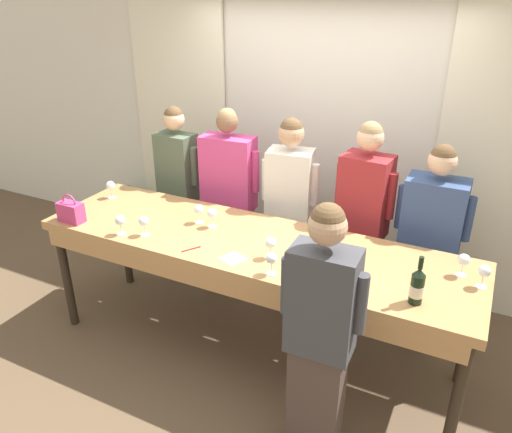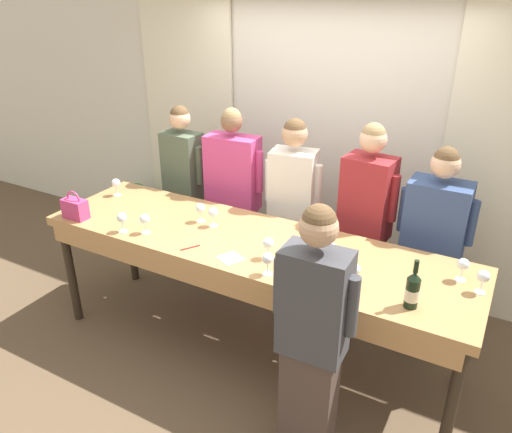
{
  "view_description": "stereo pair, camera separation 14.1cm",
  "coord_description": "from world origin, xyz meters",
  "px_view_note": "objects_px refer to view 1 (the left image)",
  "views": [
    {
      "loc": [
        1.42,
        -2.78,
        2.64
      ],
      "look_at": [
        0.0,
        0.09,
        1.13
      ],
      "focal_mm": 35.0,
      "sensor_mm": 36.0,
      "label": 1
    },
    {
      "loc": [
        1.55,
        -2.71,
        2.64
      ],
      "look_at": [
        0.0,
        0.09,
        1.13
      ],
      "focal_mm": 35.0,
      "sensor_mm": 36.0,
      "label": 2
    }
  ],
  "objects_px": {
    "guest_pink_top": "(229,203)",
    "potted_plant": "(130,209)",
    "wine_glass_back_left": "(199,210)",
    "host_pouring": "(320,337)",
    "wine_glass_center_mid": "(464,260)",
    "guest_cream_sweater": "(289,214)",
    "wine_glass_back_right": "(358,268)",
    "wine_glass_front_mid": "(111,186)",
    "wine_glass_front_right": "(333,247)",
    "wine_bottle": "(417,286)",
    "wine_glass_center_left": "(120,221)",
    "wine_glass_back_mid": "(212,214)",
    "wine_glass_by_bottle": "(484,272)",
    "wine_glass_front_left": "(144,222)",
    "guest_olive_jacket": "(179,192)",
    "guest_navy_coat": "(428,249)",
    "guest_striped_shirt": "(361,227)",
    "tasting_bar": "(249,251)",
    "handbag": "(71,212)",
    "wine_glass_center_right": "(271,259)"
  },
  "relations": [
    {
      "from": "wine_glass_front_right",
      "to": "guest_pink_top",
      "type": "distance_m",
      "value": 1.44
    },
    {
      "from": "guest_pink_top",
      "to": "wine_glass_front_right",
      "type": "bearing_deg",
      "value": -32.27
    },
    {
      "from": "wine_glass_by_bottle",
      "to": "host_pouring",
      "type": "bearing_deg",
      "value": -135.09
    },
    {
      "from": "wine_glass_center_mid",
      "to": "guest_pink_top",
      "type": "bearing_deg",
      "value": 164.16
    },
    {
      "from": "wine_glass_back_mid",
      "to": "guest_pink_top",
      "type": "height_order",
      "value": "guest_pink_top"
    },
    {
      "from": "wine_bottle",
      "to": "wine_glass_front_right",
      "type": "xyz_separation_m",
      "value": [
        -0.57,
        0.23,
        -0.0
      ]
    },
    {
      "from": "wine_glass_back_left",
      "to": "guest_pink_top",
      "type": "height_order",
      "value": "guest_pink_top"
    },
    {
      "from": "wine_glass_front_mid",
      "to": "guest_striped_shirt",
      "type": "bearing_deg",
      "value": 15.88
    },
    {
      "from": "wine_glass_back_left",
      "to": "host_pouring",
      "type": "distance_m",
      "value": 1.46
    },
    {
      "from": "wine_glass_front_mid",
      "to": "guest_striped_shirt",
      "type": "xyz_separation_m",
      "value": [
        2.01,
        0.57,
        -0.19
      ]
    },
    {
      "from": "guest_pink_top",
      "to": "guest_striped_shirt",
      "type": "bearing_deg",
      "value": 0.0
    },
    {
      "from": "wine_glass_back_left",
      "to": "host_pouring",
      "type": "height_order",
      "value": "host_pouring"
    },
    {
      "from": "wine_glass_front_left",
      "to": "guest_pink_top",
      "type": "distance_m",
      "value": 1.03
    },
    {
      "from": "guest_navy_coat",
      "to": "host_pouring",
      "type": "bearing_deg",
      "value": -104.4
    },
    {
      "from": "guest_cream_sweater",
      "to": "wine_glass_back_right",
      "type": "bearing_deg",
      "value": -47.91
    },
    {
      "from": "wine_glass_back_mid",
      "to": "host_pouring",
      "type": "distance_m",
      "value": 1.35
    },
    {
      "from": "wine_glass_front_mid",
      "to": "wine_glass_back_left",
      "type": "distance_m",
      "value": 0.93
    },
    {
      "from": "guest_striped_shirt",
      "to": "host_pouring",
      "type": "height_order",
      "value": "guest_striped_shirt"
    },
    {
      "from": "wine_glass_center_left",
      "to": "wine_glass_back_right",
      "type": "xyz_separation_m",
      "value": [
        1.71,
        0.13,
        -0.0
      ]
    },
    {
      "from": "guest_olive_jacket",
      "to": "wine_glass_by_bottle",
      "type": "bearing_deg",
      "value": -13.8
    },
    {
      "from": "guest_striped_shirt",
      "to": "handbag",
      "type": "bearing_deg",
      "value": -151.59
    },
    {
      "from": "wine_glass_by_bottle",
      "to": "guest_pink_top",
      "type": "xyz_separation_m",
      "value": [
        -2.1,
        0.65,
        -0.22
      ]
    },
    {
      "from": "guest_cream_sweater",
      "to": "wine_glass_center_right",
      "type": "bearing_deg",
      "value": -72.73
    },
    {
      "from": "wine_glass_front_mid",
      "to": "guest_striped_shirt",
      "type": "distance_m",
      "value": 2.09
    },
    {
      "from": "wine_glass_center_mid",
      "to": "wine_glass_back_left",
      "type": "height_order",
      "value": "same"
    },
    {
      "from": "wine_glass_front_mid",
      "to": "wine_glass_back_left",
      "type": "bearing_deg",
      "value": -4.85
    },
    {
      "from": "tasting_bar",
      "to": "guest_navy_coat",
      "type": "xyz_separation_m",
      "value": [
        1.12,
        0.75,
        -0.08
      ]
    },
    {
      "from": "wine_glass_front_left",
      "to": "wine_glass_back_left",
      "type": "xyz_separation_m",
      "value": [
        0.24,
        0.35,
        0.0
      ]
    },
    {
      "from": "host_pouring",
      "to": "guest_striped_shirt",
      "type": "bearing_deg",
      "value": 96.49
    },
    {
      "from": "wine_glass_back_right",
      "to": "wine_glass_front_right",
      "type": "bearing_deg",
      "value": 140.73
    },
    {
      "from": "wine_glass_center_left",
      "to": "guest_olive_jacket",
      "type": "relative_size",
      "value": 0.09
    },
    {
      "from": "potted_plant",
      "to": "wine_glass_center_mid",
      "type": "bearing_deg",
      "value": -15.62
    },
    {
      "from": "wine_glass_front_mid",
      "to": "wine_glass_center_left",
      "type": "relative_size",
      "value": 1.0
    },
    {
      "from": "wine_glass_back_left",
      "to": "wine_glass_front_mid",
      "type": "bearing_deg",
      "value": 175.15
    },
    {
      "from": "wine_glass_center_left",
      "to": "wine_glass_back_mid",
      "type": "distance_m",
      "value": 0.66
    },
    {
      "from": "wine_glass_back_left",
      "to": "wine_glass_back_mid",
      "type": "relative_size",
      "value": 1.0
    },
    {
      "from": "wine_glass_front_right",
      "to": "guest_cream_sweater",
      "type": "height_order",
      "value": "guest_cream_sweater"
    },
    {
      "from": "wine_glass_front_right",
      "to": "potted_plant",
      "type": "height_order",
      "value": "wine_glass_front_right"
    },
    {
      "from": "tasting_bar",
      "to": "wine_glass_by_bottle",
      "type": "xyz_separation_m",
      "value": [
        1.51,
        0.11,
        0.19
      ]
    },
    {
      "from": "guest_pink_top",
      "to": "potted_plant",
      "type": "xyz_separation_m",
      "value": [
        -1.52,
        0.42,
        -0.54
      ]
    },
    {
      "from": "wine_bottle",
      "to": "wine_glass_front_right",
      "type": "height_order",
      "value": "wine_bottle"
    },
    {
      "from": "tasting_bar",
      "to": "potted_plant",
      "type": "height_order",
      "value": "tasting_bar"
    },
    {
      "from": "tasting_bar",
      "to": "guest_cream_sweater",
      "type": "xyz_separation_m",
      "value": [
        -0.01,
        0.75,
        -0.03
      ]
    },
    {
      "from": "wine_glass_by_bottle",
      "to": "guest_striped_shirt",
      "type": "bearing_deg",
      "value": 144.49
    },
    {
      "from": "wine_glass_front_mid",
      "to": "wine_glass_center_mid",
      "type": "relative_size",
      "value": 1.0
    },
    {
      "from": "handbag",
      "to": "guest_navy_coat",
      "type": "bearing_deg",
      "value": 23.2
    },
    {
      "from": "handbag",
      "to": "wine_glass_front_right",
      "type": "xyz_separation_m",
      "value": [
        1.98,
        0.3,
        0.02
      ]
    },
    {
      "from": "guest_cream_sweater",
      "to": "wine_glass_back_left",
      "type": "bearing_deg",
      "value": -125.64
    },
    {
      "from": "wine_glass_front_right",
      "to": "wine_glass_center_right",
      "type": "bearing_deg",
      "value": -133.36
    },
    {
      "from": "tasting_bar",
      "to": "wine_glass_center_left",
      "type": "height_order",
      "value": "wine_glass_center_left"
    }
  ]
}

